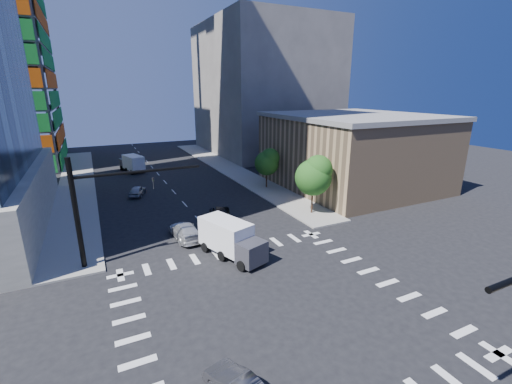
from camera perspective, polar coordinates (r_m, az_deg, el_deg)
ground at (r=24.13m, az=3.42°, el=-18.67°), size 160.00×160.00×0.00m
road_markings at (r=24.13m, az=3.42°, el=-18.66°), size 20.00×20.00×0.01m
sidewalk_ne at (r=62.83m, az=-4.42°, el=3.88°), size 5.00×60.00×0.15m
sidewalk_nw at (r=58.80m, az=-27.70°, el=1.09°), size 5.00×60.00×0.15m
commercial_building at (r=53.03m, az=15.72°, el=6.70°), size 20.50×22.50×10.60m
bg_building_ne at (r=80.93m, az=1.24°, el=16.72°), size 24.00×30.00×28.00m
signal_mast_nw at (r=29.80m, az=-25.12°, el=-1.43°), size 10.20×0.40×9.00m
tree_south at (r=39.35m, az=9.77°, el=2.83°), size 4.16×4.16×6.82m
tree_north at (r=49.63m, az=1.97°, el=5.10°), size 3.54×3.52×5.78m
car_nb_far at (r=37.78m, az=-5.94°, el=-3.98°), size 3.53×5.32×1.36m
car_sb_near at (r=34.19m, az=-11.73°, el=-6.35°), size 2.41×5.44×1.55m
car_sb_mid at (r=49.55m, az=-19.17°, el=0.22°), size 3.01×4.36×1.38m
box_truck_near at (r=29.70m, az=-3.82°, el=-8.38°), size 4.36×6.47×3.13m
box_truck_far at (r=64.51m, az=-20.02°, el=4.38°), size 3.85×6.10×2.97m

